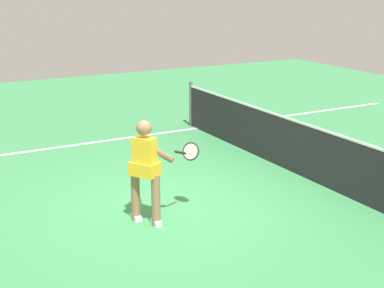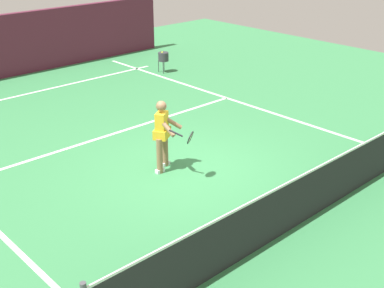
{
  "view_description": "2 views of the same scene",
  "coord_description": "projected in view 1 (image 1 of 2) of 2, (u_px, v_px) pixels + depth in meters",
  "views": [
    {
      "loc": [
        7.51,
        -3.62,
        3.46
      ],
      "look_at": [
        0.34,
        0.29,
        1.08
      ],
      "focal_mm": 53.29,
      "sensor_mm": 36.0,
      "label": 1
    },
    {
      "loc": [
        6.74,
        7.27,
        5.02
      ],
      "look_at": [
        0.33,
        0.35,
        0.85
      ],
      "focal_mm": 48.41,
      "sensor_mm": 36.0,
      "label": 2
    }
  ],
  "objects": [
    {
      "name": "tennis_player",
      "position": [
        147.0,
        167.0,
        8.18
      ],
      "size": [
        0.68,
        1.14,
        1.55
      ],
      "color": "#8C6647",
      "rests_on": "ground"
    },
    {
      "name": "ground_plane",
      "position": [
        166.0,
        207.0,
        8.97
      ],
      "size": [
        25.49,
        25.49,
        0.0
      ],
      "primitive_type": "plane",
      "color": "#38844C"
    },
    {
      "name": "sideline_left_marking",
      "position": [
        84.0,
        144.0,
        12.39
      ],
      "size": [
        0.1,
        17.61,
        0.01
      ],
      "primitive_type": "cube",
      "color": "white",
      "rests_on": "ground"
    },
    {
      "name": "court_net",
      "position": [
        308.0,
        151.0,
        10.12
      ],
      "size": [
        8.81,
        0.08,
        1.08
      ],
      "color": "#4C4C51",
      "rests_on": "ground"
    }
  ]
}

